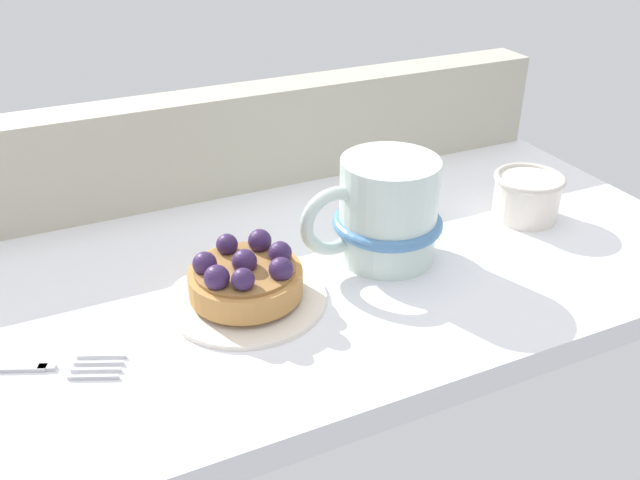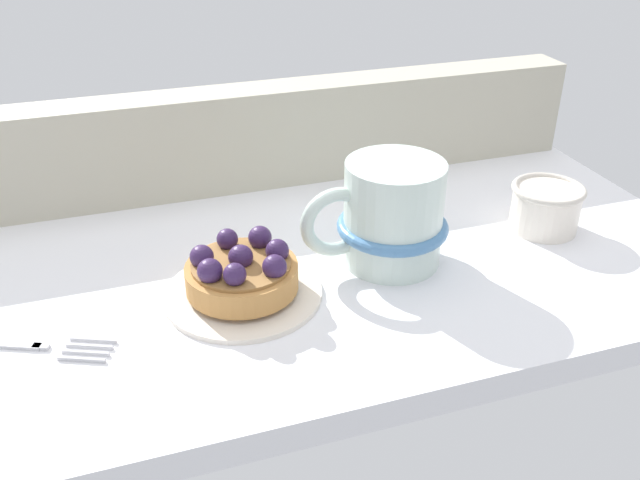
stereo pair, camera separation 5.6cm
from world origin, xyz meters
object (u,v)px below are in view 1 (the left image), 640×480
at_px(dessert_plate, 247,297).
at_px(sugar_bowl, 527,195).
at_px(dessert_fork, 2,366).
at_px(coffee_mug, 385,212).
at_px(raspberry_tart, 245,276).

xyz_separation_m(dessert_plate, sugar_bowl, (0.30, 0.02, 0.02)).
bearing_deg(dessert_fork, dessert_plate, 2.30).
height_order(coffee_mug, sugar_bowl, coffee_mug).
bearing_deg(raspberry_tart, coffee_mug, 6.25).
relative_size(dessert_plate, dessert_fork, 0.78).
bearing_deg(sugar_bowl, raspberry_tart, -175.73).
distance_m(dessert_fork, sugar_bowl, 0.48).
bearing_deg(dessert_plate, sugar_bowl, 4.25).
relative_size(dessert_plate, coffee_mug, 0.98).
distance_m(dessert_plate, raspberry_tart, 0.02).
xyz_separation_m(coffee_mug, dessert_fork, (-0.32, -0.02, -0.04)).
bearing_deg(raspberry_tart, dessert_plate, 112.63).
height_order(coffee_mug, dessert_fork, coffee_mug).
height_order(dessert_fork, sugar_bowl, sugar_bowl).
relative_size(raspberry_tart, dessert_fork, 0.55).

